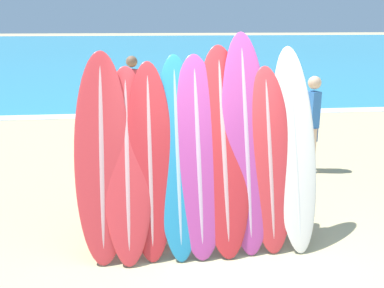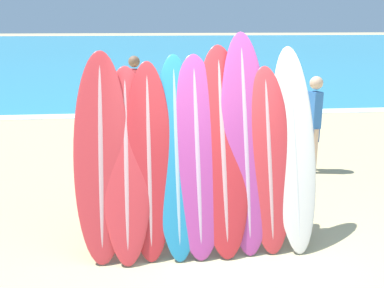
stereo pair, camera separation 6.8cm
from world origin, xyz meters
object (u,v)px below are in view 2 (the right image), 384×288
(surfboard_slot_1, at_px, (126,162))
(person_mid_beach, at_px, (218,91))
(surfboard_slot_3, at_px, (177,155))
(surfboard_slot_6, at_px, (245,141))
(person_near_water, at_px, (314,121))
(surfboard_slot_0, at_px, (101,155))
(surfboard_slot_7, at_px, (269,159))
(surfboard_slot_4, at_px, (197,154))
(surfboard_rack, at_px, (199,202))
(surfboard_slot_2, at_px, (149,159))
(surfboard_slot_5, at_px, (223,149))
(surfboard_slot_8, at_px, (294,148))
(person_far_left, at_px, (238,84))
(person_far_right, at_px, (135,95))

(surfboard_slot_1, xyz_separation_m, person_mid_beach, (1.86, 5.40, -0.08))
(surfboard_slot_1, bearing_deg, person_mid_beach, 71.03)
(surfboard_slot_1, bearing_deg, surfboard_slot_3, 3.13)
(surfboard_slot_6, height_order, person_mid_beach, surfboard_slot_6)
(surfboard_slot_3, bearing_deg, person_near_water, 43.50)
(surfboard_slot_0, height_order, surfboard_slot_7, surfboard_slot_0)
(surfboard_slot_4, xyz_separation_m, person_near_water, (2.21, 2.32, -0.19))
(surfboard_rack, bearing_deg, person_near_water, 46.97)
(surfboard_rack, relative_size, surfboard_slot_0, 1.13)
(surfboard_slot_2, xyz_separation_m, surfboard_slot_6, (1.08, 0.06, 0.16))
(surfboard_slot_2, distance_m, surfboard_slot_4, 0.53)
(surfboard_slot_1, xyz_separation_m, person_near_water, (2.99, 2.34, -0.13))
(surfboard_slot_1, bearing_deg, surfboard_rack, -0.08)
(surfboard_slot_2, bearing_deg, person_near_water, 40.46)
(surfboard_slot_4, height_order, surfboard_slot_5, surfboard_slot_5)
(surfboard_slot_6, xyz_separation_m, person_near_water, (1.66, 2.28, -0.31))
(surfboard_rack, distance_m, surfboard_slot_8, 1.24)
(surfboard_slot_6, relative_size, person_far_left, 1.38)
(surfboard_slot_8, xyz_separation_m, person_far_right, (-1.88, 4.75, -0.14))
(surfboard_slot_3, height_order, person_mid_beach, surfboard_slot_3)
(surfboard_slot_4, height_order, person_far_right, surfboard_slot_4)
(surfboard_slot_3, height_order, surfboard_slot_5, surfboard_slot_5)
(surfboard_slot_5, bearing_deg, surfboard_slot_2, -177.21)
(surfboard_slot_1, height_order, person_near_water, surfboard_slot_1)
(surfboard_slot_6, bearing_deg, surfboard_rack, -172.93)
(person_mid_beach, bearing_deg, surfboard_slot_2, -177.80)
(surfboard_slot_3, relative_size, person_mid_beach, 1.25)
(surfboard_slot_2, relative_size, surfboard_slot_5, 0.92)
(surfboard_slot_0, height_order, surfboard_slot_2, surfboard_slot_0)
(surfboard_slot_0, distance_m, surfboard_slot_8, 2.15)
(surfboard_slot_4, distance_m, surfboard_slot_5, 0.29)
(surfboard_slot_1, relative_size, person_far_right, 1.13)
(surfboard_rack, bearing_deg, person_far_right, 99.50)
(surfboard_slot_1, xyz_separation_m, surfboard_slot_8, (1.88, 0.04, 0.10))
(surfboard_rack, bearing_deg, surfboard_slot_3, 172.84)
(surfboard_rack, bearing_deg, person_far_left, 74.85)
(surfboard_slot_3, relative_size, person_far_left, 1.24)
(person_mid_beach, bearing_deg, surfboard_slot_5, -169.59)
(surfboard_slot_3, height_order, person_near_water, surfboard_slot_3)
(surfboard_slot_3, xyz_separation_m, person_far_left, (1.94, 6.22, -0.13))
(surfboard_slot_7, bearing_deg, surfboard_rack, 179.32)
(surfboard_slot_2, xyz_separation_m, surfboard_slot_8, (1.63, 0.03, 0.07))
(surfboard_slot_6, bearing_deg, surfboard_slot_8, -2.75)
(surfboard_slot_7, bearing_deg, surfboard_slot_5, 173.71)
(surfboard_slot_2, distance_m, surfboard_slot_6, 1.09)
(surfboard_slot_2, xyz_separation_m, surfboard_slot_3, (0.30, 0.02, 0.03))
(surfboard_slot_8, bearing_deg, surfboard_slot_1, -178.85)
(surfboard_slot_4, xyz_separation_m, surfboard_slot_8, (1.10, 0.01, 0.04))
(surfboard_slot_1, height_order, person_far_left, surfboard_slot_1)
(surfboard_rack, xyz_separation_m, surfboard_slot_1, (-0.80, 0.00, 0.50))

